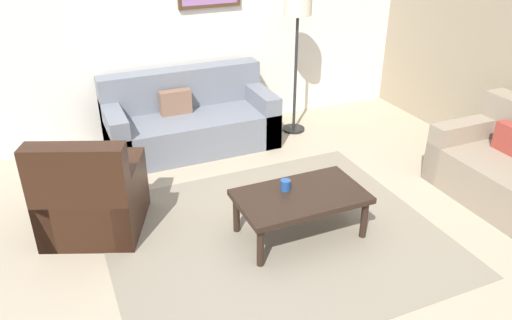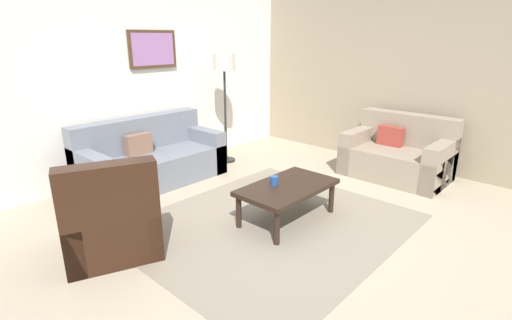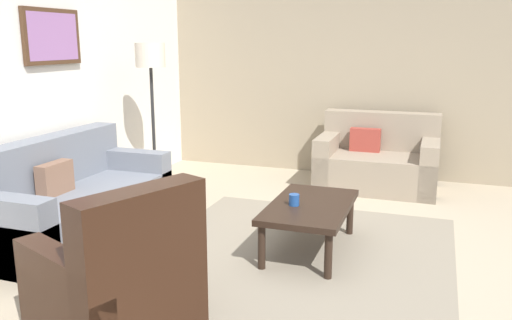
{
  "view_description": "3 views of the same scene",
  "coord_description": "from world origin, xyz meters",
  "px_view_note": "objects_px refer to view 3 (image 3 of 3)",
  "views": [
    {
      "loc": [
        -1.59,
        -3.26,
        2.63
      ],
      "look_at": [
        -0.12,
        0.13,
        0.72
      ],
      "focal_mm": 35.36,
      "sensor_mm": 36.0,
      "label": 1
    },
    {
      "loc": [
        -2.82,
        -2.38,
        1.93
      ],
      "look_at": [
        -0.06,
        0.15,
        0.72
      ],
      "focal_mm": 26.66,
      "sensor_mm": 36.0,
      "label": 2
    },
    {
      "loc": [
        -3.86,
        -1.0,
        1.73
      ],
      "look_at": [
        0.18,
        0.41,
        0.76
      ],
      "focal_mm": 36.82,
      "sensor_mm": 36.0,
      "label": 3
    }
  ],
  "objects_px": {
    "framed_artwork": "(52,37)",
    "couch_loveseat": "(378,162)",
    "armchair_leather": "(121,287)",
    "coffee_table": "(310,209)",
    "couch_main": "(68,203)",
    "lamp_standing": "(151,71)",
    "cup": "(294,200)"
  },
  "relations": [
    {
      "from": "couch_loveseat",
      "to": "lamp_standing",
      "type": "distance_m",
      "value": 2.87
    },
    {
      "from": "coffee_table",
      "to": "couch_main",
      "type": "bearing_deg",
      "value": 99.16
    },
    {
      "from": "framed_artwork",
      "to": "couch_loveseat",
      "type": "bearing_deg",
      "value": -53.69
    },
    {
      "from": "couch_loveseat",
      "to": "framed_artwork",
      "type": "distance_m",
      "value": 3.85
    },
    {
      "from": "couch_main",
      "to": "framed_artwork",
      "type": "relative_size",
      "value": 2.56
    },
    {
      "from": "coffee_table",
      "to": "framed_artwork",
      "type": "xyz_separation_m",
      "value": [
        0.11,
        2.57,
        1.41
      ]
    },
    {
      "from": "cup",
      "to": "framed_artwork",
      "type": "distance_m",
      "value": 2.79
    },
    {
      "from": "lamp_standing",
      "to": "couch_loveseat",
      "type": "bearing_deg",
      "value": -62.36
    },
    {
      "from": "armchair_leather",
      "to": "lamp_standing",
      "type": "height_order",
      "value": "lamp_standing"
    },
    {
      "from": "couch_loveseat",
      "to": "armchair_leather",
      "type": "xyz_separation_m",
      "value": [
        -3.86,
        1.06,
        0.01
      ]
    },
    {
      "from": "couch_main",
      "to": "cup",
      "type": "relative_size",
      "value": 20.5
    },
    {
      "from": "coffee_table",
      "to": "framed_artwork",
      "type": "height_order",
      "value": "framed_artwork"
    },
    {
      "from": "couch_loveseat",
      "to": "framed_artwork",
      "type": "bearing_deg",
      "value": 126.31
    },
    {
      "from": "couch_main",
      "to": "cup",
      "type": "xyz_separation_m",
      "value": [
        0.26,
        -2.04,
        0.16
      ]
    },
    {
      "from": "armchair_leather",
      "to": "framed_artwork",
      "type": "bearing_deg",
      "value": 45.99
    },
    {
      "from": "coffee_table",
      "to": "couch_loveseat",
      "type": "bearing_deg",
      "value": -7.84
    },
    {
      "from": "cup",
      "to": "couch_loveseat",
      "type": "bearing_deg",
      "value": -10.32
    },
    {
      "from": "lamp_standing",
      "to": "framed_artwork",
      "type": "distance_m",
      "value": 1.09
    },
    {
      "from": "coffee_table",
      "to": "cup",
      "type": "height_order",
      "value": "cup"
    },
    {
      "from": "coffee_table",
      "to": "lamp_standing",
      "type": "bearing_deg",
      "value": 63.96
    },
    {
      "from": "couch_loveseat",
      "to": "cup",
      "type": "xyz_separation_m",
      "value": [
        -2.31,
        0.42,
        0.16
      ]
    },
    {
      "from": "couch_main",
      "to": "couch_loveseat",
      "type": "distance_m",
      "value": 3.56
    },
    {
      "from": "couch_loveseat",
      "to": "lamp_standing",
      "type": "height_order",
      "value": "lamp_standing"
    },
    {
      "from": "couch_main",
      "to": "lamp_standing",
      "type": "bearing_deg",
      "value": -5.3
    },
    {
      "from": "armchair_leather",
      "to": "couch_main",
      "type": "bearing_deg",
      "value": 47.41
    },
    {
      "from": "coffee_table",
      "to": "framed_artwork",
      "type": "distance_m",
      "value": 2.93
    },
    {
      "from": "coffee_table",
      "to": "lamp_standing",
      "type": "xyz_separation_m",
      "value": [
        0.99,
        2.03,
        1.05
      ]
    },
    {
      "from": "armchair_leather",
      "to": "framed_artwork",
      "type": "xyz_separation_m",
      "value": [
        1.75,
        1.81,
        1.46
      ]
    },
    {
      "from": "cup",
      "to": "lamp_standing",
      "type": "bearing_deg",
      "value": 60.58
    },
    {
      "from": "couch_loveseat",
      "to": "armchair_leather",
      "type": "relative_size",
      "value": 1.33
    },
    {
      "from": "couch_main",
      "to": "couch_loveseat",
      "type": "relative_size",
      "value": 1.4
    },
    {
      "from": "framed_artwork",
      "to": "couch_main",
      "type": "bearing_deg",
      "value": -138.44
    }
  ]
}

